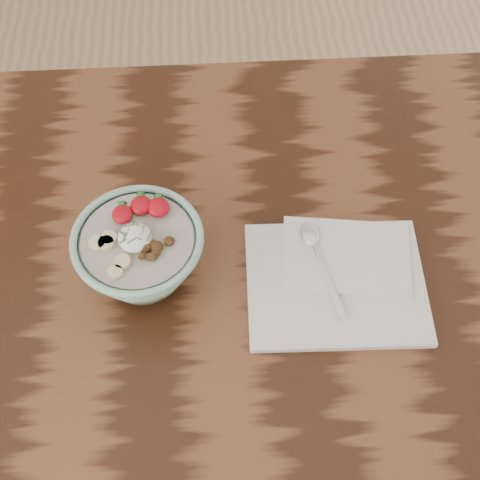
% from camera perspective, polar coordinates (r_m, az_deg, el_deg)
% --- Properties ---
extents(table, '(1.60, 0.90, 0.75)m').
position_cam_1_polar(table, '(1.09, -7.09, -5.43)').
color(table, black).
rests_on(table, ground).
extents(breakfast_bowl, '(0.18, 0.18, 0.12)m').
position_cam_1_polar(breakfast_bowl, '(0.95, -8.50, -1.13)').
color(breakfast_bowl, '#8ABAA4').
rests_on(breakfast_bowl, table).
extents(napkin, '(0.27, 0.23, 0.02)m').
position_cam_1_polar(napkin, '(1.00, 8.35, -3.18)').
color(napkin, silver).
rests_on(napkin, table).
extents(spoon, '(0.05, 0.17, 0.01)m').
position_cam_1_polar(spoon, '(1.00, 6.39, -0.60)').
color(spoon, silver).
rests_on(spoon, napkin).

